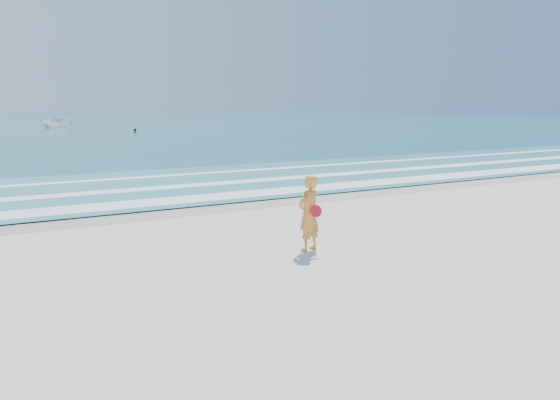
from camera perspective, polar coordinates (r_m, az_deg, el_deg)
ground at (r=9.97m, az=11.84°, el=-9.19°), size 400.00×400.00×0.00m
wet_sand at (r=17.54m, az=-7.70°, el=-0.67°), size 400.00×2.40×0.00m
ocean at (r=112.28m, az=-26.07°, el=7.46°), size 400.00×190.00×0.04m
shallow at (r=22.20m, az=-12.42°, el=1.56°), size 400.00×10.00×0.01m
foam_near at (r=18.73m, az=-9.15°, el=0.13°), size 400.00×1.40×0.01m
foam_mid at (r=21.44m, az=-11.81°, el=1.31°), size 400.00×0.90×0.01m
foam_far at (r=24.58m, az=-14.11°, el=2.32°), size 400.00×0.60×0.01m
boat at (r=77.58m, az=-22.12°, el=7.58°), size 4.04×1.75×1.52m
buoy at (r=64.80m, az=-14.91°, el=7.09°), size 0.34×0.34×0.34m
woman at (r=12.06m, az=3.03°, el=-1.39°), size 0.72×0.60×1.71m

